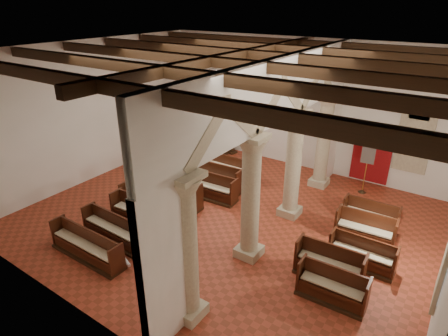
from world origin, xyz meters
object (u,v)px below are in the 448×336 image
lectern (232,144)px  aisle_pew_0 (332,290)px  nave_pew_0 (87,249)px  pipe_organ (215,125)px  processional_banner (365,175)px

lectern → aisle_pew_0: size_ratio=0.63×
aisle_pew_0 → nave_pew_0: bearing=-161.9°
pipe_organ → processional_banner: pipe_organ is taller
processional_banner → aisle_pew_0: 6.92m
pipe_organ → nave_pew_0: pipe_organ is taller
pipe_organ → nave_pew_0: 10.26m
pipe_organ → aisle_pew_0: bearing=-39.1°
processional_banner → nave_pew_0: (-5.92, -9.36, -0.47)m
pipe_organ → nave_pew_0: bearing=-77.8°
processional_banner → aisle_pew_0: size_ratio=1.24×
pipe_organ → lectern: pipe_organ is taller
lectern → processional_banner: size_ratio=0.51×
lectern → processional_banner: bearing=9.0°
pipe_organ → processional_banner: (8.08, -0.61, -0.58)m
pipe_organ → lectern: size_ratio=3.74×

